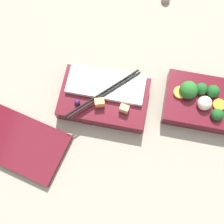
{
  "coord_description": "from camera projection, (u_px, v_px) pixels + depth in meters",
  "views": [
    {
      "loc": [
        0.04,
        0.29,
        0.72
      ],
      "look_at": [
        0.09,
        0.06,
        0.04
      ],
      "focal_mm": 50.0,
      "sensor_mm": 36.0,
      "label": 1
    }
  ],
  "objects": [
    {
      "name": "ground_plane",
      "position": [
        152.0,
        99.0,
        0.77
      ],
      "size": [
        3.0,
        3.0,
        0.0
      ],
      "primitive_type": "plane",
      "color": "gray"
    },
    {
      "name": "bento_tray_vegetable",
      "position": [
        209.0,
        102.0,
        0.75
      ],
      "size": [
        0.21,
        0.13,
        0.07
      ],
      "color": "#510F19",
      "rests_on": "ground_plane"
    },
    {
      "name": "bento_tray_rice",
      "position": [
        104.0,
        97.0,
        0.75
      ],
      "size": [
        0.21,
        0.15,
        0.06
      ],
      "color": "#510F19",
      "rests_on": "ground_plane"
    },
    {
      "name": "bento_lid",
      "position": [
        22.0,
        144.0,
        0.73
      ],
      "size": [
        0.23,
        0.17,
        0.02
      ],
      "primitive_type": "cube",
      "rotation": [
        0.0,
        0.0,
        -0.23
      ],
      "color": "#510F19",
      "rests_on": "ground_plane"
    },
    {
      "name": "pebble_0",
      "position": [
        166.0,
        0.0,
        0.86
      ],
      "size": [
        0.02,
        0.02,
        0.02
      ],
      "primitive_type": "sphere",
      "color": "#7A6B5B",
      "rests_on": "ground_plane"
    }
  ]
}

